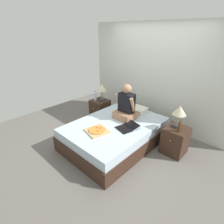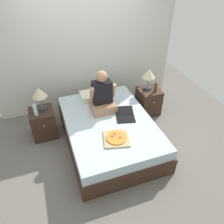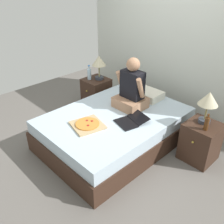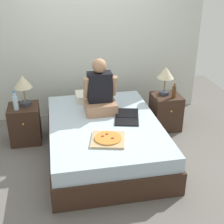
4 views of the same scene
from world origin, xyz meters
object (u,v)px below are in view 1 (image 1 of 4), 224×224
Objects in this scene: laptop at (126,128)px; water_bottle at (95,97)px; beer_bottle at (179,127)px; lamp_on_left_nightstand at (102,89)px; nightstand_right at (175,140)px; lamp_on_right_nightstand at (179,112)px; nightstand_left at (100,110)px; pizza_box at (97,131)px; bed at (115,133)px; person_seated at (126,106)px.

water_bottle is at bearing 161.41° from laptop.
lamp_on_left_nightstand is at bearing 176.15° from beer_bottle.
lamp_on_right_nightstand is (-0.03, 0.05, 0.61)m from nightstand_right.
water_bottle is at bearing -176.44° from lamp_on_right_nightstand.
nightstand_left is 1.53m from pizza_box.
person_seated is (0.00, 0.35, 0.54)m from bed.
bed is 1.25m from nightstand_right.
lamp_on_right_nightstand is (2.13, 0.00, 0.00)m from lamp_on_left_nightstand.
nightstand_right is at bearing -1.33° from lamp_on_left_nightstand.
water_bottle reaches higher than pizza_box.
person_seated reaches higher than beer_bottle.
water_bottle is 0.57× the size of pizza_box.
beer_bottle is at bearing -3.85° from lamp_on_left_nightstand.
pizza_box is at bearing -45.27° from nightstand_left.
beer_bottle is (1.17, 0.48, 0.42)m from bed.
nightstand_right reaches higher than pizza_box.
water_bottle is 0.49× the size of nightstand_right.
lamp_on_right_nightstand reaches higher than pizza_box.
nightstand_left reaches higher than pizza_box.
laptop is (-0.76, -0.64, -0.37)m from lamp_on_right_nightstand.
nightstand_right reaches higher than bed.
lamp_on_left_nightstand reaches higher than pizza_box.
lamp_on_left_nightstand is at bearing 132.32° from pizza_box.
pizza_box is at bearing -141.22° from beer_bottle.
nightstand_right is 0.72× the size of person_seated.
nightstand_right is at bearing 36.85° from laptop.
pizza_box is at bearing -94.57° from bed.
nightstand_right is at bearing 2.26° from water_bottle.
person_seated is at bearing -12.06° from nightstand_left.
pizza_box is at bearing -126.10° from laptop.
beer_bottle is at bearing 6.59° from person_seated.
water_bottle is (-1.18, 0.49, 0.43)m from bed.
nightstand_right is (2.28, 0.09, -0.39)m from water_bottle.
nightstand_left is 2.05× the size of water_bottle.
person_seated is (-1.17, -0.14, 0.12)m from beer_bottle.
nightstand_right is 2.46× the size of beer_bottle.
person_seated reaches higher than nightstand_left.
bed is at bearing -27.96° from nightstand_left.
beer_bottle is 1.00m from laptop.
laptop is (1.41, -0.59, 0.24)m from nightstand_left.
nightstand_left is at bearing -128.63° from lamp_on_left_nightstand.
lamp_on_left_nightstand is at bearing 49.40° from water_bottle.
laptop is at bearing -150.23° from beer_bottle.
lamp_on_left_nightstand is at bearing 149.11° from bed.
bed is 0.56m from pizza_box.
nightstand_left is 0.41m from water_bottle.
nightstand_left is at bearing 180.00° from nightstand_right.
beer_bottle reaches higher than bed.
lamp_on_left_nightstand is 2.25m from beer_bottle.
nightstand_right is 1.23m from person_seated.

